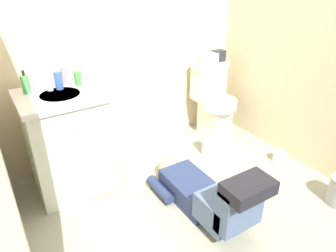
{
  "coord_description": "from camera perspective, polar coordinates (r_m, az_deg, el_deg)",
  "views": [
    {
      "loc": [
        -1.16,
        -1.57,
        1.67
      ],
      "look_at": [
        0.05,
        0.37,
        0.45
      ],
      "focal_mm": 33.75,
      "sensor_mm": 36.0,
      "label": 1
    }
  ],
  "objects": [
    {
      "name": "bottle_white",
      "position": [
        2.44,
        -20.67,
        7.29
      ],
      "size": [
        0.05,
        0.05,
        0.11
      ],
      "primitive_type": "cylinder",
      "color": "silver",
      "rests_on": "vanity_cabinet"
    },
    {
      "name": "bottle_blue",
      "position": [
        2.44,
        -19.15,
        7.8
      ],
      "size": [
        0.06,
        0.06,
        0.13
      ],
      "primitive_type": "cylinder",
      "color": "#3A64BC",
      "rests_on": "vanity_cabinet"
    },
    {
      "name": "tissue_box",
      "position": [
        3.18,
        6.96,
        12.0
      ],
      "size": [
        0.22,
        0.11,
        0.1
      ],
      "primitive_type": "cube",
      "color": "silver",
      "rests_on": "toilet"
    },
    {
      "name": "toilet_paper_roll",
      "position": [
        3.1,
        19.41,
        -5.2
      ],
      "size": [
        0.11,
        0.11,
        0.1
      ],
      "primitive_type": "cylinder",
      "color": "white",
      "rests_on": "ground_plane"
    },
    {
      "name": "ground_plane",
      "position": [
        2.58,
        3.49,
        -12.89
      ],
      "size": [
        2.83,
        2.95,
        0.04
      ],
      "primitive_type": "cube",
      "color": "gray"
    },
    {
      "name": "faucet",
      "position": [
        2.5,
        -20.08,
        7.69
      ],
      "size": [
        0.02,
        0.02,
        0.1
      ],
      "primitive_type": "cylinder",
      "color": "silver",
      "rests_on": "vanity_cabinet"
    },
    {
      "name": "toiletry_bag",
      "position": [
        3.27,
        9.08,
        12.41
      ],
      "size": [
        0.12,
        0.09,
        0.11
      ],
      "primitive_type": "cube",
      "color": "#26262D",
      "rests_on": "toilet"
    },
    {
      "name": "bottle_green",
      "position": [
        2.47,
        -15.95,
        8.26
      ],
      "size": [
        0.06,
        0.06,
        0.11
      ],
      "primitive_type": "cylinder",
      "color": "green",
      "rests_on": "vanity_cabinet"
    },
    {
      "name": "soap_dispenser",
      "position": [
        2.44,
        -24.33,
        6.92
      ],
      "size": [
        0.06,
        0.06,
        0.17
      ],
      "color": "#4C9C5D",
      "rests_on": "vanity_cabinet"
    },
    {
      "name": "vanity_cabinet",
      "position": [
        2.55,
        -17.57,
        -2.74
      ],
      "size": [
        0.6,
        0.53,
        0.82
      ],
      "color": "silver",
      "rests_on": "ground_plane"
    },
    {
      "name": "bottle_pink",
      "position": [
        2.53,
        -18.12,
        8.63
      ],
      "size": [
        0.05,
        0.05,
        0.13
      ],
      "primitive_type": "cylinder",
      "color": "pink",
      "rests_on": "vanity_cabinet"
    },
    {
      "name": "toilet",
      "position": [
        3.29,
        8.13,
        4.44
      ],
      "size": [
        0.36,
        0.46,
        0.75
      ],
      "color": "silver",
      "rests_on": "ground_plane"
    },
    {
      "name": "paper_towel_roll",
      "position": [
        3.01,
        7.22,
        -3.2
      ],
      "size": [
        0.11,
        0.11,
        0.24
      ],
      "primitive_type": "cylinder",
      "color": "white",
      "rests_on": "ground_plane"
    },
    {
      "name": "person_plumber",
      "position": [
        2.33,
        6.93,
        -12.07
      ],
      "size": [
        0.39,
        1.06,
        0.52
      ],
      "color": "navy",
      "rests_on": "ground_plane"
    },
    {
      "name": "wall_back",
      "position": [
        2.87,
        -8.13,
        18.41
      ],
      "size": [
        2.49,
        0.08,
        2.4
      ],
      "primitive_type": "cube",
      "color": "beige",
      "rests_on": "ground_plane"
    },
    {
      "name": "bottle_clear",
      "position": [
        2.48,
        -22.42,
        7.28
      ],
      "size": [
        0.04,
        0.04,
        0.11
      ],
      "primitive_type": "cylinder",
      "color": "silver",
      "rests_on": "vanity_cabinet"
    },
    {
      "name": "wall_right",
      "position": [
        2.87,
        25.17,
        16.18
      ],
      "size": [
        0.08,
        1.95,
        2.4
      ],
      "primitive_type": "cube",
      "color": "beige",
      "rests_on": "ground_plane"
    }
  ]
}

